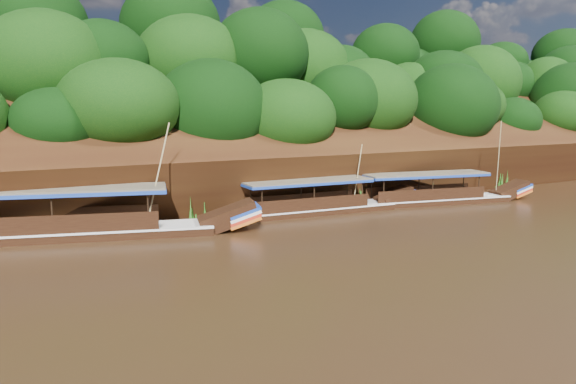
# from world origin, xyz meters

# --- Properties ---
(ground) EXTENTS (160.00, 160.00, 0.00)m
(ground) POSITION_xyz_m (0.00, 0.00, 0.00)
(ground) COLOR black
(ground) RESTS_ON ground
(riverbank) EXTENTS (120.00, 30.06, 19.40)m
(riverbank) POSITION_xyz_m (-0.01, 22.73, 1.89)
(riverbank) COLOR black
(riverbank) RESTS_ON ground
(boat_0) EXTENTS (13.92, 4.48, 6.34)m
(boat_0) POSITION_xyz_m (11.57, 6.75, 0.51)
(boat_0) COLOR black
(boat_0) RESTS_ON ground
(boat_1) EXTENTS (13.09, 2.85, 4.89)m
(boat_1) POSITION_xyz_m (2.15, 7.75, 0.51)
(boat_1) COLOR black
(boat_1) RESTS_ON ground
(boat_2) EXTENTS (17.04, 6.78, 6.56)m
(boat_2) POSITION_xyz_m (-12.56, 7.89, 0.61)
(boat_2) COLOR black
(boat_2) RESTS_ON ground
(reeds) EXTENTS (51.05, 2.16, 2.11)m
(reeds) POSITION_xyz_m (-3.75, 9.58, 0.86)
(reeds) COLOR #2C711C
(reeds) RESTS_ON ground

